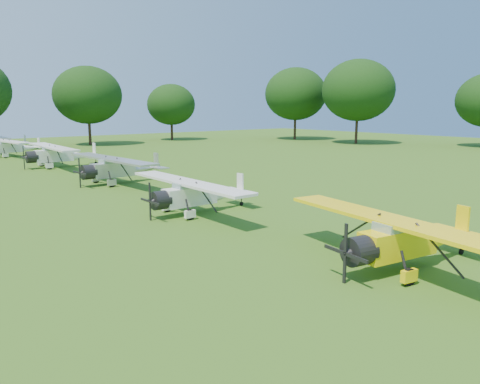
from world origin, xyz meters
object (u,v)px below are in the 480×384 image
(aircraft_3, at_px, (197,192))
(aircraft_6, at_px, (12,146))
(aircraft_4, at_px, (119,167))
(aircraft_2, at_px, (407,236))
(aircraft_7, at_px, (2,141))
(aircraft_5, at_px, (60,153))

(aircraft_3, height_order, aircraft_6, aircraft_6)
(aircraft_3, xyz_separation_m, aircraft_4, (1.11, 12.65, 0.11))
(aircraft_2, distance_m, aircraft_7, 64.01)
(aircraft_4, height_order, aircraft_6, aircraft_4)
(aircraft_4, distance_m, aircraft_7, 38.73)
(aircraft_5, bearing_deg, aircraft_4, -87.35)
(aircraft_2, relative_size, aircraft_6, 0.97)
(aircraft_4, relative_size, aircraft_6, 1.03)
(aircraft_6, relative_size, aircraft_7, 1.09)
(aircraft_3, distance_m, aircraft_6, 39.86)
(aircraft_5, height_order, aircraft_6, aircraft_5)
(aircraft_3, relative_size, aircraft_6, 0.94)
(aircraft_7, bearing_deg, aircraft_2, -90.45)
(aircraft_3, height_order, aircraft_4, aircraft_4)
(aircraft_4, bearing_deg, aircraft_7, 86.30)
(aircraft_4, xyz_separation_m, aircraft_5, (-0.26, 13.31, 0.05))
(aircraft_4, relative_size, aircraft_5, 0.97)
(aircraft_3, height_order, aircraft_7, aircraft_3)
(aircraft_3, relative_size, aircraft_4, 0.91)
(aircraft_3, bearing_deg, aircraft_7, 89.24)
(aircraft_3, distance_m, aircraft_4, 12.70)
(aircraft_2, distance_m, aircraft_5, 38.60)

